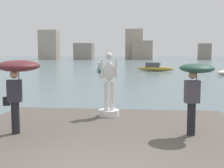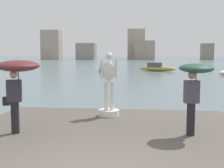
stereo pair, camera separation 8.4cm
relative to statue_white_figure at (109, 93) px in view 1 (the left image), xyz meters
The scene contains 8 objects.
ground_plane 35.05m from the statue_white_figure, 89.79° to the left, with size 400.00×400.00×0.00m, color slate.
pier 3.51m from the statue_white_figure, 87.85° to the right, with size 7.99×9.23×0.40m, color #564F47.
statue_white_figure is the anchor object (origin of this frame).
onlooker_left 3.40m from the statue_white_figure, 132.77° to the right, with size 1.42×1.43×2.03m.
onlooker_right 3.38m from the statue_white_figure, 40.11° to the right, with size 1.00×1.01×1.94m.
boat_mid 32.17m from the statue_white_figure, 84.13° to the left, with size 5.44×2.65×1.25m.
boat_leftward 30.05m from the statue_white_figure, 98.29° to the left, with size 1.64×4.34×1.30m.
distant_skyline 108.44m from the statue_white_figure, 89.76° to the left, with size 83.25×13.59×12.79m.
Camera 1 is at (0.93, -4.91, 2.60)m, focal length 46.03 mm.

